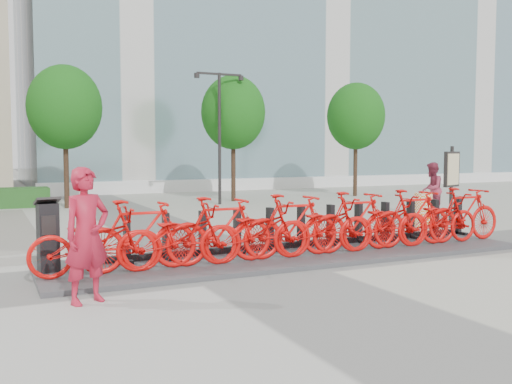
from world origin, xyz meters
name	(u,v)px	position (x,y,z in m)	size (l,w,h in m)	color
ground	(242,265)	(0.00, 0.00, 0.00)	(120.00, 120.00, 0.00)	#9C9C8B
glass_building	(273,4)	(14.00, 26.00, 12.00)	(32.00, 16.00, 24.00)	slate
tree_1	(65,107)	(-1.50, 12.00, 3.59)	(2.60, 2.60, 5.10)	#4C3422
tree_2	(233,113)	(5.00, 12.00, 3.59)	(2.60, 2.60, 5.10)	#4C3422
tree_3	(356,116)	(11.00, 12.00, 3.59)	(2.60, 2.60, 5.10)	#4C3422
streetlamp	(219,122)	(4.00, 11.00, 3.13)	(2.00, 0.20, 5.00)	black
dock_pad	(296,255)	(1.30, 0.30, 0.04)	(9.60, 2.40, 0.08)	#444447
dock_rail_posts	(303,227)	(1.72, 0.77, 0.51)	(8.74, 0.50, 0.85)	black
bike_0	(95,242)	(-2.60, -0.05, 0.62)	(0.71, 2.05, 1.08)	red
bike_1	(139,235)	(-1.88, -0.05, 0.68)	(0.56, 1.99, 1.19)	red
bike_2	(181,236)	(-1.16, -0.05, 0.62)	(0.71, 2.05, 1.08)	red
bike_3	(220,230)	(-0.44, -0.05, 0.68)	(0.56, 1.99, 1.19)	red
bike_4	(257,231)	(0.28, -0.05, 0.62)	(0.71, 2.05, 1.08)	red
bike_5	(292,225)	(1.00, -0.05, 0.68)	(0.56, 1.99, 1.19)	red
bike_6	(325,226)	(1.72, -0.05, 0.62)	(0.71, 2.05, 1.08)	red
bike_7	(356,221)	(2.44, -0.05, 0.68)	(0.56, 1.99, 1.19)	red
bike_8	(385,222)	(3.16, -0.05, 0.62)	(0.71, 2.05, 1.08)	red
bike_9	(413,218)	(3.88, -0.05, 0.68)	(0.56, 1.99, 1.19)	red
bike_10	(439,219)	(4.60, -0.05, 0.62)	(0.71, 2.05, 1.08)	red
bike_11	(464,214)	(5.32, -0.05, 0.68)	(0.56, 1.99, 1.19)	red
kiosk	(48,236)	(-3.24, 0.56, 0.68)	(0.42, 0.37, 1.25)	black
worker_red	(87,235)	(-2.93, -1.40, 0.93)	(0.68, 0.44, 1.86)	#AA162D
pedestrian	(432,189)	(8.69, 4.61, 0.85)	(0.82, 0.64, 1.69)	#922E44
construction_barrel	(423,210)	(6.61, 2.66, 0.46)	(0.48, 0.48, 0.92)	#FF7700
map_sign	(452,173)	(7.74, 2.80, 1.45)	(0.71, 0.32, 2.19)	black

